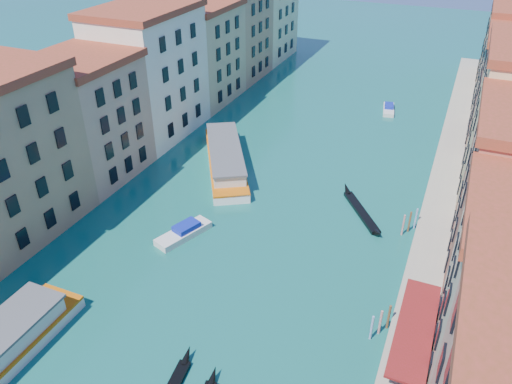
# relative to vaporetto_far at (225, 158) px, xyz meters

# --- Properties ---
(left_bank_palazzos) EXTENTS (12.80, 128.40, 21.00)m
(left_bank_palazzos) POSITION_rel_vaporetto_far_xyz_m (-16.83, 0.35, 8.23)
(left_bank_palazzos) COLOR beige
(left_bank_palazzos) RESTS_ON ground
(quay) EXTENTS (4.00, 140.00, 1.00)m
(quay) POSITION_rel_vaporetto_far_xyz_m (31.17, 0.67, -0.97)
(quay) COLOR #ADA48B
(quay) RESTS_ON ground
(vaporetto_far) EXTENTS (15.55, 21.45, 3.27)m
(vaporetto_far) POSITION_rel_vaporetto_far_xyz_m (0.00, 0.00, 0.00)
(vaporetto_far) COLOR white
(vaporetto_far) RESTS_ON ground
(gondola_far) EXTENTS (8.12, 10.81, 1.79)m
(gondola_far) POSITION_rel_vaporetto_far_xyz_m (21.89, -4.47, -1.11)
(gondola_far) COLOR black
(gondola_far) RESTS_ON ground
(motorboat_mid) EXTENTS (4.69, 7.67, 1.52)m
(motorboat_mid) POSITION_rel_vaporetto_far_xyz_m (3.29, -18.05, -0.88)
(motorboat_mid) COLOR silver
(motorboat_mid) RESTS_ON ground
(motorboat_far) EXTENTS (2.98, 6.42, 1.28)m
(motorboat_far) POSITION_rel_vaporetto_far_xyz_m (18.80, 31.95, -0.97)
(motorboat_far) COLOR silver
(motorboat_far) RESTS_ON ground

